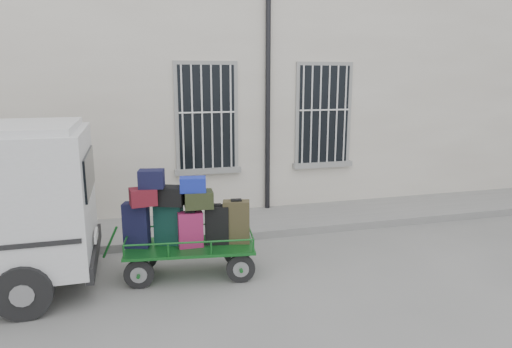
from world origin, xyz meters
The scene contains 4 objects.
ground centered at (0.00, 0.00, 0.00)m, with size 80.00×80.00×0.00m, color slate.
building centered at (0.00, 5.50, 3.00)m, with size 24.00×5.15×6.00m.
sidewalk centered at (0.00, 2.20, 0.07)m, with size 24.00×1.70×0.15m, color slate.
luggage_cart centered at (-1.24, 0.06, 0.85)m, with size 2.37×1.15×1.74m.
Camera 1 is at (-1.96, -6.75, 3.11)m, focal length 32.00 mm.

